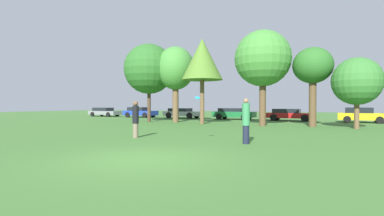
% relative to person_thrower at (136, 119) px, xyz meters
% --- Properties ---
extents(ground_plane, '(120.00, 120.00, 0.00)m').
position_rel_person_thrower_xyz_m(ground_plane, '(3.52, -4.34, -0.91)').
color(ground_plane, '#3D6B2D').
extents(person_thrower, '(0.30, 0.30, 1.76)m').
position_rel_person_thrower_xyz_m(person_thrower, '(0.00, 0.00, 0.00)').
color(person_thrower, '#726651').
rests_on(person_thrower, ground).
extents(person_catcher, '(0.31, 0.31, 1.84)m').
position_rel_person_thrower_xyz_m(person_catcher, '(5.35, 0.21, 0.02)').
color(person_catcher, '#191E33').
rests_on(person_catcher, ground).
extents(frisbee, '(0.25, 0.24, 0.14)m').
position_rel_person_thrower_xyz_m(frisbee, '(3.32, -0.07, 0.97)').
color(frisbee, '#19B2D8').
extents(tree_0, '(4.66, 4.66, 7.26)m').
position_rel_person_thrower_xyz_m(tree_0, '(-6.99, 11.17, 4.01)').
color(tree_0, '#473323').
rests_on(tree_0, ground).
extents(tree_1, '(3.43, 3.43, 6.84)m').
position_rel_person_thrower_xyz_m(tree_1, '(-4.36, 11.55, 3.91)').
color(tree_1, brown).
rests_on(tree_1, ground).
extents(tree_2, '(3.39, 3.39, 7.02)m').
position_rel_person_thrower_xyz_m(tree_2, '(-1.21, 10.42, 4.37)').
color(tree_2, brown).
rests_on(tree_2, ground).
extents(tree_3, '(4.19, 4.19, 7.14)m').
position_rel_person_thrower_xyz_m(tree_3, '(3.74, 10.44, 4.10)').
color(tree_3, brown).
rests_on(tree_3, ground).
extents(tree_4, '(2.78, 2.78, 5.68)m').
position_rel_person_thrower_xyz_m(tree_4, '(7.16, 11.11, 3.37)').
color(tree_4, brown).
rests_on(tree_4, ground).
extents(tree_5, '(3.13, 3.13, 4.69)m').
position_rel_person_thrower_xyz_m(tree_5, '(9.87, 10.56, 2.20)').
color(tree_5, brown).
rests_on(tree_5, ground).
extents(parked_car_grey, '(4.63, 1.97, 1.20)m').
position_rel_person_thrower_xyz_m(parked_car_grey, '(-19.42, 18.53, -0.28)').
color(parked_car_grey, slate).
rests_on(parked_car_grey, ground).
extents(parked_car_blue, '(4.34, 2.01, 1.28)m').
position_rel_person_thrower_xyz_m(parked_car_blue, '(-13.33, 18.28, -0.23)').
color(parked_car_blue, '#1E389E').
rests_on(parked_car_blue, ground).
extents(parked_car_silver, '(4.51, 2.03, 1.18)m').
position_rel_person_thrower_xyz_m(parked_car_silver, '(-7.49, 18.60, -0.26)').
color(parked_car_silver, '#B2B2B7').
rests_on(parked_car_silver, ground).
extents(parked_car_green, '(4.53, 1.98, 1.22)m').
position_rel_person_thrower_xyz_m(parked_car_green, '(-1.16, 18.46, -0.26)').
color(parked_car_green, '#196633').
rests_on(parked_car_green, ground).
extents(parked_car_red, '(4.63, 1.97, 1.18)m').
position_rel_person_thrower_xyz_m(parked_car_red, '(4.58, 18.41, -0.27)').
color(parked_car_red, red).
rests_on(parked_car_red, ground).
extents(parked_car_yellow, '(3.92, 2.02, 1.34)m').
position_rel_person_thrower_xyz_m(parked_car_yellow, '(10.71, 18.20, -0.22)').
color(parked_car_yellow, gold).
rests_on(parked_car_yellow, ground).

